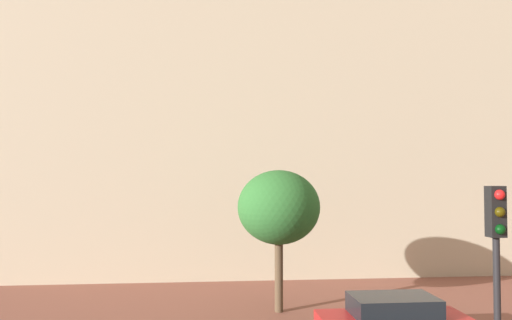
{
  "coord_description": "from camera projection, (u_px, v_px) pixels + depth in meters",
  "views": [
    {
      "loc": [
        -1.31,
        -3.7,
        4.89
      ],
      "look_at": [
        -0.07,
        9.41,
        5.38
      ],
      "focal_mm": 34.4,
      "sensor_mm": 36.0,
      "label": 1
    }
  ],
  "objects": [
    {
      "name": "tree_curb_far",
      "position": [
        279.0,
        208.0,
        18.1
      ],
      "size": [
        3.05,
        3.05,
        5.2
      ],
      "color": "brown",
      "rests_on": "ground_plane"
    },
    {
      "name": "landmark_building",
      "position": [
        283.0,
        101.0,
        30.83
      ],
      "size": [
        28.43,
        14.31,
        33.13
      ],
      "color": "beige",
      "rests_on": "ground_plane"
    },
    {
      "name": "traffic_light_pole",
      "position": [
        497.0,
        268.0,
        8.58
      ],
      "size": [
        0.28,
        0.34,
        4.76
      ],
      "color": "black",
      "rests_on": "ground_plane"
    }
  ]
}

